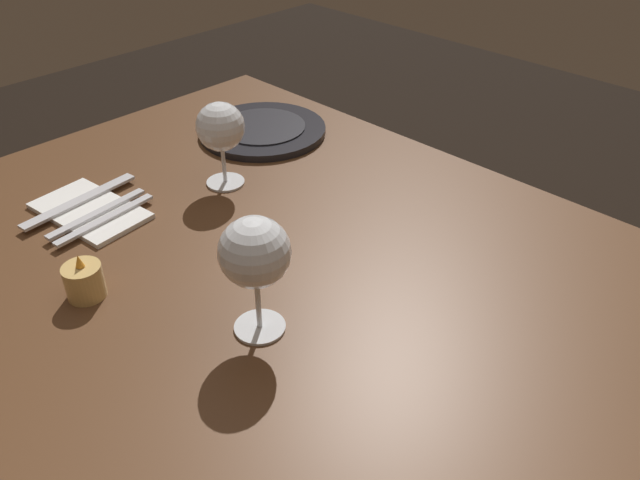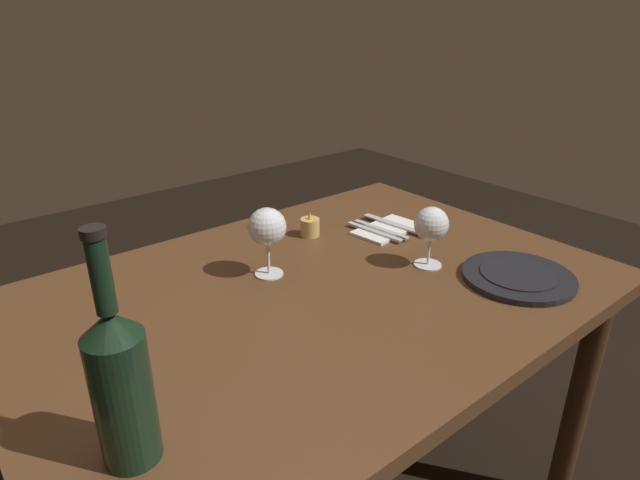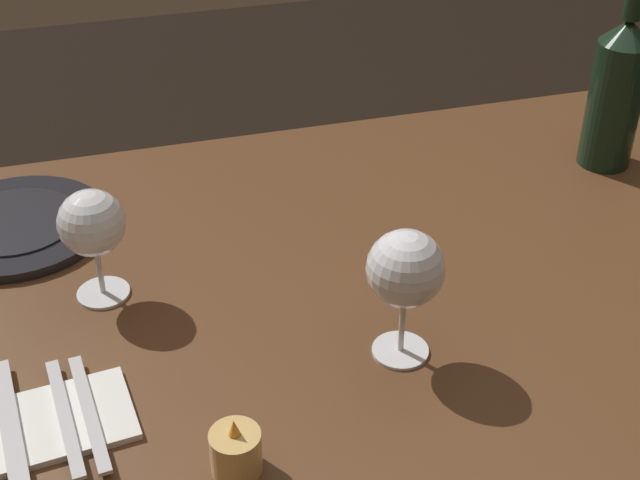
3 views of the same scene
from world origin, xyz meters
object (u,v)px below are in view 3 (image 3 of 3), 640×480
Objects in this scene: votive_candle at (236,452)px; fork_outer at (89,412)px; dinner_plate at (16,226)px; fork_inner at (65,417)px; folded_napkin at (41,426)px; wine_glass_right at (92,225)px; table_knife at (10,427)px; wine_glass_left at (405,271)px; wine_bottle at (617,89)px.

fork_outer is (0.14, -0.11, -0.01)m from votive_candle.
dinner_plate is 1.39× the size of fork_inner.
fork_outer is (-0.05, 0.00, 0.01)m from folded_napkin.
votive_candle is 0.17m from fork_outer.
wine_glass_right is 0.23m from dinner_plate.
table_knife is (0.08, 0.00, 0.00)m from fork_outer.
votive_candle reaches higher than dinner_plate.
fork_outer reaches higher than folded_napkin.
votive_candle is 0.37× the size of fork_outer.
dinner_plate is 1.19× the size of table_knife.
fork_outer is at bearing 180.00° from fork_inner.
wine_glass_right reaches higher than dinner_plate.
wine_glass_right is at bearing 120.15° from dinner_plate.
fork_inner reaches higher than folded_napkin.
fork_inner is at bearing -33.85° from votive_candle.
table_knife is (0.05, 0.00, 0.00)m from fork_inner.
fork_inner is at bearing 1.80° from wine_glass_left.
folded_napkin is 1.11× the size of fork_outer.
wine_glass_right is 0.26m from table_knife.
wine_glass_left is 0.39m from fork_inner.
folded_napkin is at bearing 93.22° from dinner_plate.
wine_glass_left is at bearing 36.20° from wine_bottle.
wine_bottle reaches higher than wine_glass_left.
wine_glass_left is 0.37m from fork_outer.
table_knife is (0.22, -0.11, -0.01)m from votive_candle.
wine_glass_left is at bearing -178.08° from fork_outer.
votive_candle is at bearing 29.04° from wine_glass_left.
fork_outer is at bearing 81.72° from wine_glass_right.
fork_inner and table_knife have the same top height.
fork_outer is at bearing 180.00° from folded_napkin.
wine_glass_left is 1.10× the size of wine_glass_right.
wine_glass_right is at bearing -110.74° from folded_napkin.
dinner_plate is (0.10, -0.18, -0.10)m from wine_glass_right.
folded_napkin is at bearing 180.00° from table_knife.
wine_glass_left reaches higher than dinner_plate.
dinner_plate is at bearing -59.85° from wine_glass_right.
votive_candle reaches higher than fork_outer.
wine_glass_left is 0.77× the size of table_knife.
wine_glass_right is 0.25m from folded_napkin.
dinner_plate is at bearing -91.16° from table_knife.
votive_candle reaches higher than fork_inner.
wine_glass_right is 0.59× the size of dinner_plate.
wine_glass_right is 2.21× the size of votive_candle.
votive_candle is (-0.11, 0.32, -0.08)m from wine_glass_right.
wine_bottle is 0.96m from table_knife.
folded_napkin is at bearing 0.00° from fork_inner.
wine_glass_right is (0.32, -0.20, -0.01)m from wine_glass_left.
fork_outer is (0.35, 0.01, -0.11)m from wine_glass_left.
fork_inner is (0.38, 0.01, -0.11)m from wine_glass_left.
table_knife is at bearing 0.00° from folded_napkin.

